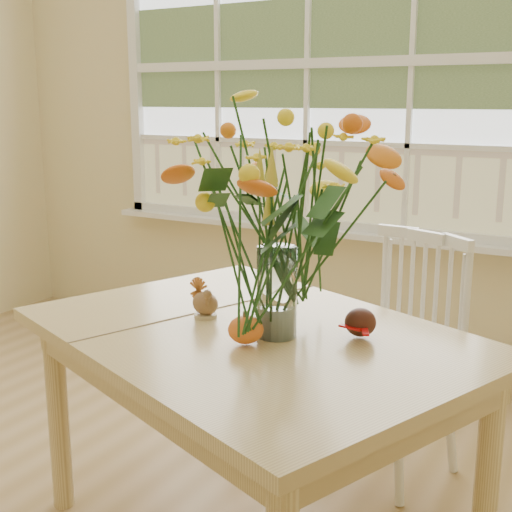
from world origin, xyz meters
The scene contains 8 objects.
wall_back centered at (0.00, 2.25, 1.35)m, with size 4.00×0.02×2.70m, color beige.
window centered at (0.00, 2.21, 1.53)m, with size 2.42×0.12×1.74m.
dining_table centered at (0.62, 0.59, 0.62)m, with size 1.57×1.35×0.71m.
windsor_chair centered at (0.87, 1.29, 0.50)m, with size 0.52×0.51×0.88m.
flower_vase centered at (0.71, 0.58, 1.10)m, with size 0.54×0.54×0.65m.
pumpkin centered at (0.67, 0.47, 0.75)m, with size 0.10×0.10×0.08m, color orange.
turkey_figurine centered at (0.44, 0.61, 0.75)m, with size 0.10×0.07×0.11m.
dark_gourd centered at (0.92, 0.69, 0.75)m, with size 0.13×0.13×0.08m.
Camera 1 is at (1.59, -1.07, 1.37)m, focal length 48.00 mm.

